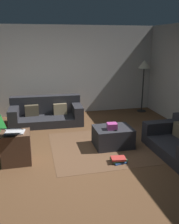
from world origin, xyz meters
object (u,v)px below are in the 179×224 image
object	(u,v)px
gift_box	(112,126)
tv_remote	(115,129)
laptop	(14,131)
book_stack	(119,160)
side_table	(16,148)
ottoman	(113,137)
corner_lamp	(144,68)
couch_left	(46,113)

from	to	relation	value
gift_box	tv_remote	bearing A→B (deg)	-39.64
laptop	book_stack	bearing A→B (deg)	-11.14
side_table	book_stack	xyz separation A→B (m)	(1.83, -0.43, -0.24)
side_table	ottoman	bearing A→B (deg)	8.66
laptop	corner_lamp	bearing A→B (deg)	35.80
book_stack	laptop	bearing A→B (deg)	168.86
laptop	ottoman	bearing A→B (deg)	10.47
ottoman	side_table	size ratio (longest dim) A/B	1.34
gift_box	book_stack	xyz separation A→B (m)	(-0.07, -0.64, -0.43)
tv_remote	book_stack	world-z (taller)	tv_remote
gift_box	book_stack	world-z (taller)	gift_box
side_table	laptop	world-z (taller)	laptop
gift_box	side_table	bearing A→B (deg)	-173.65
side_table	book_stack	bearing A→B (deg)	-13.15
tv_remote	book_stack	size ratio (longest dim) A/B	0.52
book_stack	gift_box	bearing A→B (deg)	83.79
laptop	book_stack	xyz separation A→B (m)	(1.84, -0.36, -0.59)
ottoman	laptop	xyz separation A→B (m)	(-1.97, -0.36, 0.44)
gift_box	corner_lamp	world-z (taller)	corner_lamp
gift_box	laptop	xyz separation A→B (m)	(-1.91, -0.28, 0.17)
side_table	book_stack	distance (m)	1.90
tv_remote	side_table	world-z (taller)	side_table
side_table	tv_remote	bearing A→B (deg)	4.80
tv_remote	laptop	xyz separation A→B (m)	(-1.97, -0.23, 0.22)
ottoman	corner_lamp	world-z (taller)	corner_lamp
ottoman	side_table	bearing A→B (deg)	-171.34
couch_left	gift_box	distance (m)	2.31
side_table	corner_lamp	world-z (taller)	corner_lamp
couch_left	book_stack	bearing A→B (deg)	116.36
laptop	corner_lamp	distance (m)	4.62
couch_left	book_stack	xyz separation A→B (m)	(1.16, -2.58, -0.22)
tv_remote	corner_lamp	bearing A→B (deg)	66.63
ottoman	tv_remote	world-z (taller)	tv_remote
tv_remote	book_stack	bearing A→B (deg)	-90.10
corner_lamp	gift_box	bearing A→B (deg)	-126.76
couch_left	ottoman	distance (m)	2.26
tv_remote	side_table	size ratio (longest dim) A/B	0.27
couch_left	book_stack	size ratio (longest dim) A/B	6.32
gift_box	couch_left	bearing A→B (deg)	122.32
laptop	couch_left	bearing A→B (deg)	72.84
gift_box	side_table	xyz separation A→B (m)	(-1.90, -0.21, -0.19)
tv_remote	side_table	xyz separation A→B (m)	(-1.96, -0.16, -0.13)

